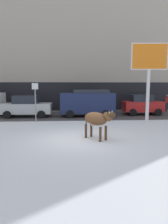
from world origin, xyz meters
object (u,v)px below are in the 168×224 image
object	(u,v)px
pedestrian_near_billboard	(67,103)
pedestrian_far_left	(166,103)
cow_brown	(97,119)
billboard	(149,61)
car_silver_sedan	(26,106)
street_sign	(35,99)
car_red_hatchback	(142,105)
car_navy_van	(88,102)

from	to	relation	value
pedestrian_near_billboard	pedestrian_far_left	distance (m)	10.53
cow_brown	billboard	xyz separation A→B (m)	(4.25, 4.44, 3.32)
pedestrian_near_billboard	cow_brown	bearing A→B (deg)	-81.71
cow_brown	car_silver_sedan	bearing A→B (deg)	122.49
pedestrian_near_billboard	street_sign	xyz separation A→B (m)	(-2.14, -5.99, 0.79)
cow_brown	pedestrian_near_billboard	size ratio (longest dim) A/B	1.00
pedestrian_near_billboard	car_red_hatchback	bearing A→B (deg)	-20.74
cow_brown	car_silver_sedan	size ratio (longest dim) A/B	0.41
car_silver_sedan	street_sign	size ratio (longest dim) A/B	1.50
car_navy_van	pedestrian_near_billboard	distance (m)	3.81
cow_brown	billboard	bearing A→B (deg)	46.29
cow_brown	car_navy_van	bearing A→B (deg)	88.22
car_red_hatchback	pedestrian_far_left	xyz separation A→B (m)	(3.58, 2.63, -0.05)
billboard	pedestrian_near_billboard	distance (m)	9.52
car_red_hatchback	pedestrian_near_billboard	world-z (taller)	car_red_hatchback
billboard	car_red_hatchback	size ratio (longest dim) A/B	1.58
billboard	pedestrian_far_left	size ratio (longest dim) A/B	3.21
pedestrian_near_billboard	pedestrian_far_left	world-z (taller)	same
car_red_hatchback	cow_brown	bearing A→B (deg)	-122.16
pedestrian_near_billboard	street_sign	distance (m)	6.41
car_navy_van	car_red_hatchback	size ratio (longest dim) A/B	1.31
pedestrian_near_billboard	street_sign	world-z (taller)	street_sign
car_navy_van	pedestrian_near_billboard	size ratio (longest dim) A/B	2.67
billboard	car_navy_van	xyz separation A→B (m)	(-4.01, 3.36, -3.07)
car_navy_van	street_sign	bearing A→B (deg)	-146.14
cow_brown	billboard	world-z (taller)	billboard
street_sign	cow_brown	bearing A→B (deg)	-53.68
pedestrian_far_left	car_red_hatchback	bearing A→B (deg)	-143.67
billboard	cow_brown	bearing A→B (deg)	-133.71
pedestrian_near_billboard	street_sign	size ratio (longest dim) A/B	0.61
car_silver_sedan	pedestrian_far_left	xyz separation A→B (m)	(13.88, 3.30, -0.03)
car_silver_sedan	car_red_hatchback	distance (m)	10.33
car_navy_van	car_red_hatchback	distance (m)	5.14
cow_brown	car_silver_sedan	distance (m)	9.26
pedestrian_far_left	pedestrian_near_billboard	bearing A→B (deg)	180.00
cow_brown	car_red_hatchback	distance (m)	10.02
car_silver_sedan	car_navy_van	bearing A→B (deg)	-0.00
cow_brown	car_red_hatchback	xyz separation A→B (m)	(5.33, 8.48, -0.07)
pedestrian_far_left	street_sign	bearing A→B (deg)	-154.70
billboard	car_red_hatchback	xyz separation A→B (m)	(1.08, 4.04, -3.39)
billboard	car_silver_sedan	size ratio (longest dim) A/B	1.32
cow_brown	car_navy_van	size ratio (longest dim) A/B	0.37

